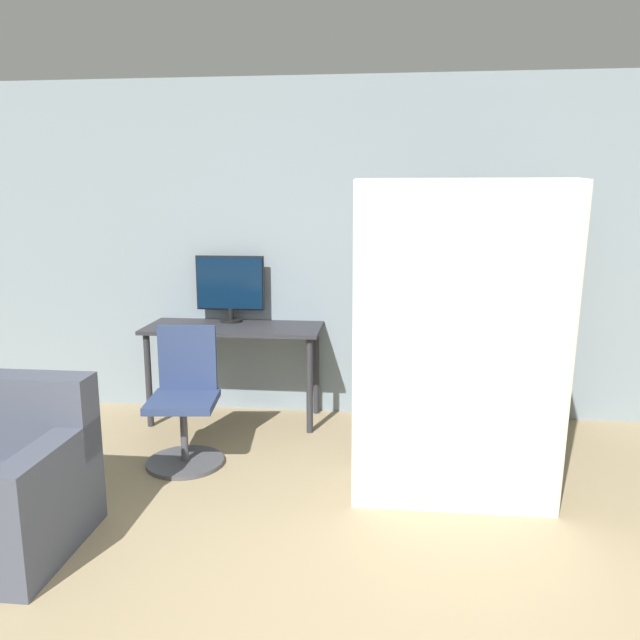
{
  "coord_description": "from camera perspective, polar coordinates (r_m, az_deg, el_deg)",
  "views": [
    {
      "loc": [
        0.09,
        -2.04,
        1.78
      ],
      "look_at": [
        -0.3,
        1.63,
        1.05
      ],
      "focal_mm": 35.0,
      "sensor_mm": 36.0,
      "label": 1
    }
  ],
  "objects": [
    {
      "name": "mattress_near",
      "position": [
        3.54,
        12.68,
        -2.82
      ],
      "size": [
        1.17,
        0.36,
        1.88
      ],
      "color": "silver",
      "rests_on": "ground"
    },
    {
      "name": "desk",
      "position": [
        5.0,
        -7.88,
        -1.78
      ],
      "size": [
        1.39,
        0.56,
        0.78
      ],
      "color": "#2D2D33",
      "rests_on": "ground"
    },
    {
      "name": "wall_back",
      "position": [
        5.06,
        5.06,
        6.27
      ],
      "size": [
        8.0,
        0.06,
        2.7
      ],
      "color": "gray",
      "rests_on": "ground"
    },
    {
      "name": "office_chair",
      "position": [
        4.35,
        -12.25,
        -7.99
      ],
      "size": [
        0.52,
        0.52,
        0.92
      ],
      "color": "#4C4C51",
      "rests_on": "ground"
    },
    {
      "name": "bookshelf",
      "position": [
        5.05,
        16.95,
        0.49
      ],
      "size": [
        0.62,
        0.33,
        1.77
      ],
      "color": "brown",
      "rests_on": "ground"
    },
    {
      "name": "monitor",
      "position": [
        5.11,
        -8.22,
        3.15
      ],
      "size": [
        0.56,
        0.18,
        0.54
      ],
      "color": "black",
      "rests_on": "desk"
    },
    {
      "name": "mattress_far",
      "position": [
        3.85,
        12.16,
        -1.72
      ],
      "size": [
        1.17,
        0.31,
        1.88
      ],
      "color": "silver",
      "rests_on": "ground"
    }
  ]
}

